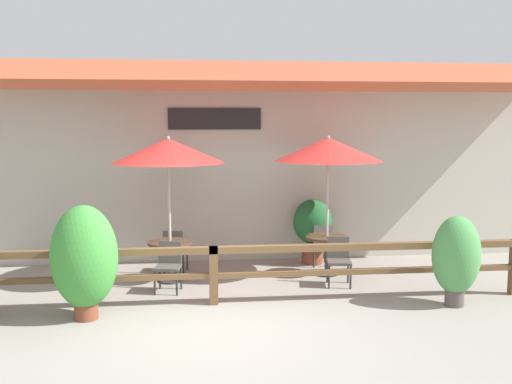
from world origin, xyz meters
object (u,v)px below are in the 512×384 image
(dining_table_near, at_px, (170,250))
(potted_plant_corner_fern, at_px, (313,225))
(potted_plant_tall_tropical, at_px, (84,258))
(potted_plant_entrance_palm, at_px, (456,257))
(dining_table_middle, at_px, (327,244))
(chair_near_streetside, at_px, (169,264))
(patio_umbrella_middle, at_px, (328,149))
(chair_middle_wallside, at_px, (321,242))
(chair_near_wallside, at_px, (175,248))
(chair_middle_streetside, at_px, (339,258))
(patio_umbrella_near, at_px, (168,151))

(dining_table_near, distance_m, potted_plant_corner_fern, 3.10)
(potted_plant_tall_tropical, bearing_deg, potted_plant_entrance_palm, 0.16)
(dining_table_near, bearing_deg, dining_table_middle, 3.11)
(chair_near_streetside, distance_m, patio_umbrella_middle, 3.64)
(chair_near_streetside, relative_size, potted_plant_entrance_palm, 0.59)
(chair_middle_wallside, distance_m, potted_plant_entrance_palm, 3.20)
(chair_near_wallside, bearing_deg, chair_middle_streetside, 169.51)
(potted_plant_corner_fern, bearing_deg, patio_umbrella_near, -159.50)
(chair_near_wallside, bearing_deg, dining_table_near, 94.59)
(patio_umbrella_middle, bearing_deg, potted_plant_entrance_palm, -51.92)
(chair_near_wallside, xyz_separation_m, potted_plant_corner_fern, (2.83, 0.47, 0.32))
(chair_near_streetside, relative_size, potted_plant_tall_tropical, 0.50)
(patio_umbrella_near, xyz_separation_m, potted_plant_corner_fern, (2.89, 1.08, -1.62))
(dining_table_near, relative_size, dining_table_middle, 1.00)
(dining_table_near, xyz_separation_m, potted_plant_tall_tropical, (-1.17, -1.92, 0.33))
(patio_umbrella_near, distance_m, chair_middle_streetside, 3.64)
(chair_middle_streetside, bearing_deg, dining_table_near, 178.62)
(patio_umbrella_near, xyz_separation_m, chair_near_wallside, (0.06, 0.61, -1.93))
(dining_table_near, height_order, potted_plant_corner_fern, potted_plant_corner_fern)
(chair_near_streetside, bearing_deg, chair_near_wallside, 96.75)
(dining_table_middle, distance_m, potted_plant_entrance_palm, 2.63)
(chair_near_wallside, distance_m, chair_middle_streetside, 3.19)
(patio_umbrella_near, bearing_deg, chair_near_wallside, 84.01)
(dining_table_near, bearing_deg, patio_umbrella_middle, 3.11)
(dining_table_middle, bearing_deg, patio_umbrella_middle, 90.00)
(potted_plant_entrance_palm, bearing_deg, dining_table_near, 157.51)
(dining_table_near, xyz_separation_m, patio_umbrella_middle, (2.98, 0.16, 1.82))
(chair_near_streetside, bearing_deg, dining_table_near, 99.75)
(patio_umbrella_near, distance_m, chair_middle_wallside, 3.69)
(dining_table_near, height_order, chair_near_streetside, chair_near_streetside)
(chair_middle_wallside, bearing_deg, potted_plant_corner_fern, -66.70)
(patio_umbrella_near, height_order, potted_plant_tall_tropical, patio_umbrella_near)
(dining_table_near, distance_m, potted_plant_tall_tropical, 2.27)
(patio_umbrella_middle, distance_m, dining_table_middle, 1.82)
(potted_plant_entrance_palm, bearing_deg, potted_plant_tall_tropical, -179.84)
(chair_near_wallside, height_order, potted_plant_tall_tropical, potted_plant_tall_tropical)
(patio_umbrella_near, relative_size, chair_near_wallside, 3.11)
(patio_umbrella_near, bearing_deg, dining_table_middle, 3.11)
(chair_middle_streetside, bearing_deg, dining_table_middle, 103.46)
(dining_table_near, bearing_deg, chair_near_wallside, 84.01)
(chair_near_streetside, xyz_separation_m, dining_table_middle, (2.98, 0.77, 0.11))
(dining_table_near, relative_size, chair_near_streetside, 0.95)
(potted_plant_tall_tropical, height_order, potted_plant_corner_fern, potted_plant_tall_tropical)
(dining_table_middle, distance_m, chair_middle_streetside, 0.71)
(potted_plant_entrance_palm, bearing_deg, chair_near_streetside, 164.25)
(patio_umbrella_near, distance_m, dining_table_near, 1.82)
(potted_plant_entrance_palm, xyz_separation_m, potted_plant_corner_fern, (-1.71, 2.99, -0.00))
(dining_table_near, relative_size, potted_plant_corner_fern, 0.61)
(dining_table_near, distance_m, chair_near_streetside, 0.62)
(dining_table_near, distance_m, dining_table_middle, 2.99)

